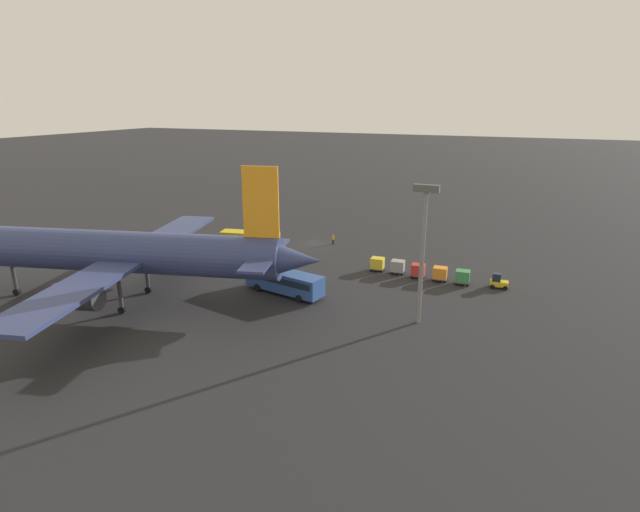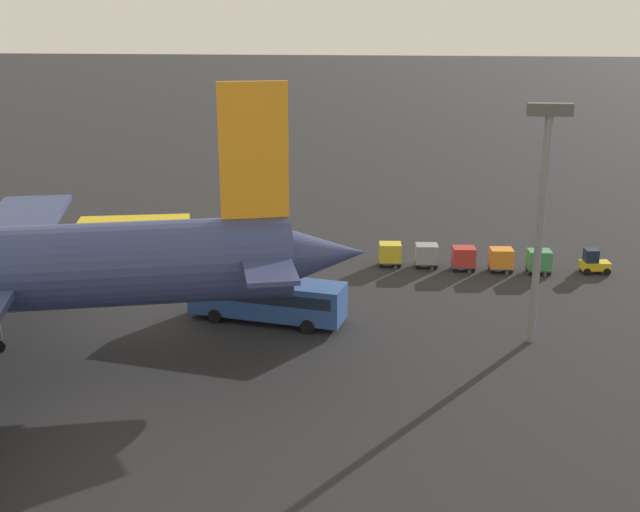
{
  "view_description": "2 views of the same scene",
  "coord_description": "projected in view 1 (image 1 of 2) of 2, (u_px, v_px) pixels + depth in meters",
  "views": [
    {
      "loc": [
        -34.79,
        79.19,
        24.81
      ],
      "look_at": [
        -10.06,
        21.02,
        4.98
      ],
      "focal_mm": 28.0,
      "sensor_mm": 36.0,
      "label": 1
    },
    {
      "loc": [
        -14.73,
        77.43,
        21.98
      ],
      "look_at": [
        -9.49,
        19.78,
        3.82
      ],
      "focal_mm": 45.0,
      "sensor_mm": 36.0,
      "label": 2
    }
  ],
  "objects": [
    {
      "name": "airplane",
      "position": [
        119.0,
        252.0,
        62.07
      ],
      "size": [
        50.98,
        44.09,
        17.7
      ],
      "rotation": [
        0.0,
        0.0,
        0.25
      ],
      "color": "navy",
      "rests_on": "ground"
    },
    {
      "name": "shuttle_bus_far",
      "position": [
        284.0,
        280.0,
        66.37
      ],
      "size": [
        11.68,
        5.08,
        3.09
      ],
      "rotation": [
        0.0,
        0.0,
        -0.2
      ],
      "color": "#2D5199",
      "rests_on": "ground"
    },
    {
      "name": "cargo_cart_orange",
      "position": [
        440.0,
        273.0,
        71.1
      ],
      "size": [
        2.08,
        1.79,
        2.06
      ],
      "rotation": [
        0.0,
        0.0,
        0.06
      ],
      "color": "#38383D",
      "rests_on": "ground"
    },
    {
      "name": "cargo_cart_yellow",
      "position": [
        377.0,
        263.0,
        75.33
      ],
      "size": [
        2.08,
        1.79,
        2.06
      ],
      "rotation": [
        0.0,
        0.0,
        0.06
      ],
      "color": "#38383D",
      "rests_on": "ground"
    },
    {
      "name": "cargo_cart_green",
      "position": [
        463.0,
        276.0,
        69.75
      ],
      "size": [
        2.08,
        1.79,
        2.06
      ],
      "rotation": [
        0.0,
        0.0,
        0.06
      ],
      "color": "#38383D",
      "rests_on": "ground"
    },
    {
      "name": "shuttle_bus_near",
      "position": [
        250.0,
        238.0,
        86.51
      ],
      "size": [
        10.46,
        4.7,
        3.0
      ],
      "rotation": [
        0.0,
        0.0,
        0.2
      ],
      "color": "gold",
      "rests_on": "ground"
    },
    {
      "name": "cargo_cart_red",
      "position": [
        418.0,
        270.0,
        72.39
      ],
      "size": [
        2.08,
        1.79,
        2.06
      ],
      "rotation": [
        0.0,
        0.0,
        0.06
      ],
      "color": "#38383D",
      "rests_on": "ground"
    },
    {
      "name": "cargo_cart_grey",
      "position": [
        398.0,
        266.0,
        74.06
      ],
      "size": [
        2.08,
        1.79,
        2.06
      ],
      "rotation": [
        0.0,
        0.0,
        0.06
      ],
      "color": "#38383D",
      "rests_on": "ground"
    },
    {
      "name": "ground_plane",
      "position": [
        314.0,
        244.0,
        89.95
      ],
      "size": [
        600.0,
        600.0,
        0.0
      ],
      "primitive_type": "plane",
      "color": "#232326"
    },
    {
      "name": "baggage_tug",
      "position": [
        498.0,
        281.0,
        68.61
      ],
      "size": [
        2.51,
        1.82,
        2.1
      ],
      "rotation": [
        0.0,
        0.0,
        0.09
      ],
      "color": "gold",
      "rests_on": "ground"
    },
    {
      "name": "worker_person",
      "position": [
        333.0,
        239.0,
        89.45
      ],
      "size": [
        0.38,
        0.38,
        1.74
      ],
      "color": "#1E1E2D",
      "rests_on": "ground"
    },
    {
      "name": "light_pole",
      "position": [
        423.0,
        240.0,
        55.19
      ],
      "size": [
        2.8,
        0.7,
        16.13
      ],
      "color": "slate",
      "rests_on": "ground"
    }
  ]
}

